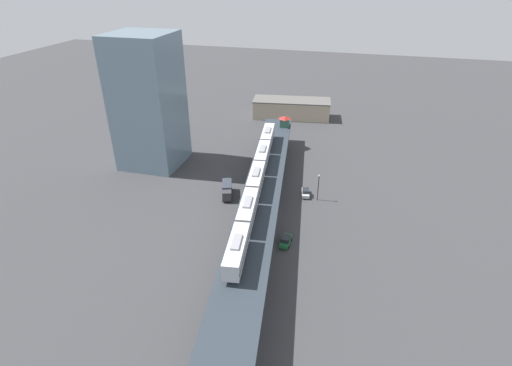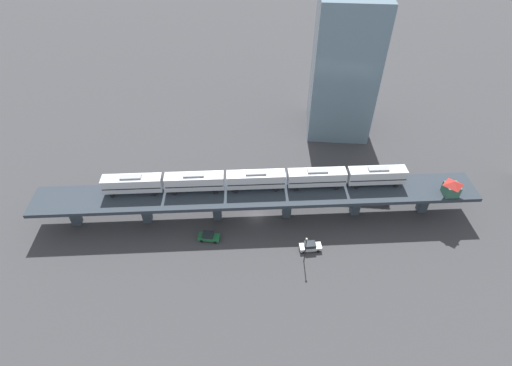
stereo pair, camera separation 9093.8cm
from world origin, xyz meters
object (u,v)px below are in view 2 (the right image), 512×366
street_lamp (306,248)px  office_tower (344,67)px  delivery_truck (287,180)px  subway_train (256,179)px  signal_hut (452,188)px  street_car_green (209,237)px  street_car_silver (310,246)px

street_lamp → office_tower: 51.35m
delivery_truck → street_lamp: 22.56m
subway_train → street_lamp: size_ratio=8.96×
signal_hut → street_lamp: (14.43, -29.49, -4.67)m
street_car_green → office_tower: bearing=147.3°
subway_train → signal_hut: (-1.60, 39.97, -0.74)m
subway_train → office_tower: office_tower is taller
signal_hut → street_car_silver: bearing=-68.2°
street_car_silver → delivery_truck: 19.66m
office_tower → delivery_truck: bearing=-26.2°
delivery_truck → street_car_green: bearing=-40.8°
street_lamp → office_tower: size_ratio=0.19×
signal_hut → street_car_green: (10.43, -48.96, -7.84)m
signal_hut → street_lamp: size_ratio=0.52×
street_car_green → signal_hut: bearing=102.0°
street_car_green → street_lamp: (4.01, 19.46, 3.17)m
street_car_silver → office_tower: (-45.44, 7.92, 17.06)m
street_car_green → street_car_silver: bearing=87.6°
subway_train → street_car_green: subway_train is taller
subway_train → street_lamp: bearing=39.2°
delivery_truck → street_car_silver: bearing=15.0°
office_tower → street_car_green: bearing=-32.7°
street_car_silver → delivery_truck: (-18.97, -5.08, 0.82)m
signal_hut → street_lamp: signal_hut is taller
street_car_green → street_car_silver: size_ratio=0.96×
subway_train → street_car_silver: subway_train is taller
subway_train → office_tower: bearing=151.2°
office_tower → street_car_silver: bearing=-9.9°
signal_hut → office_tower: (-34.14, -20.33, 9.22)m
street_car_silver → street_lamp: (3.14, -1.24, 3.17)m
street_car_green → street_lamp: bearing=78.4°
subway_train → office_tower: (-35.74, 19.64, 8.48)m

